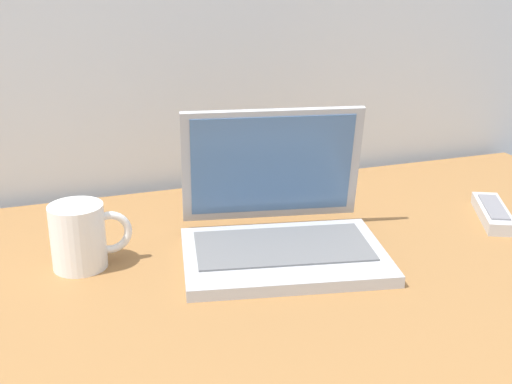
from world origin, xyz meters
TOP-DOWN VIEW (x-y plane):
  - desk at (0.00, 0.00)m, footprint 1.60×0.76m
  - laptop at (0.10, 0.04)m, footprint 0.35×0.32m
  - coffee_mug at (-0.20, 0.08)m, footprint 0.12×0.08m
  - remote_control_near at (0.51, 0.04)m, footprint 0.11×0.16m

SIDE VIEW (x-z plane):
  - desk at x=0.00m, z-range 0.00..0.03m
  - remote_control_near at x=0.51m, z-range 0.03..0.05m
  - laptop at x=0.10m, z-range -0.03..0.18m
  - coffee_mug at x=-0.20m, z-range 0.03..0.13m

